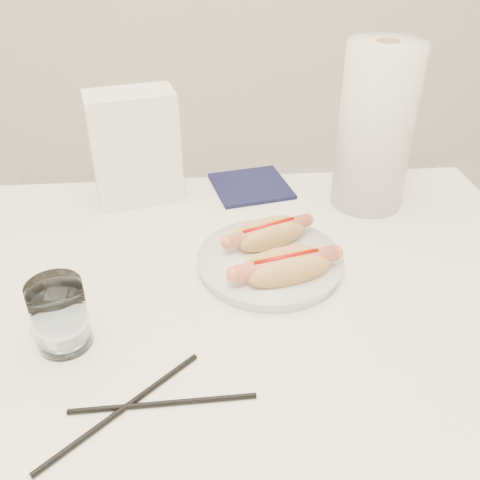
{
  "coord_description": "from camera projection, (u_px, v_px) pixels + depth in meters",
  "views": [
    {
      "loc": [
        0.03,
        -0.62,
        1.26
      ],
      "look_at": [
        0.09,
        0.05,
        0.82
      ],
      "focal_mm": 39.68,
      "sensor_mm": 36.0,
      "label": 1
    }
  ],
  "objects": [
    {
      "name": "navy_napkin",
      "position": [
        251.0,
        186.0,
        1.08
      ],
      "size": [
        0.17,
        0.17,
        0.01
      ],
      "primitive_type": "cube",
      "rotation": [
        0.0,
        0.0,
        0.19
      ],
      "color": "#101334",
      "rests_on": "table"
    },
    {
      "name": "water_glass",
      "position": [
        60.0,
        315.0,
        0.69
      ],
      "size": [
        0.07,
        0.07,
        0.1
      ],
      "primitive_type": "cylinder",
      "color": "white",
      "rests_on": "table"
    },
    {
      "name": "hotdog_left",
      "position": [
        269.0,
        234.0,
        0.87
      ],
      "size": [
        0.15,
        0.1,
        0.04
      ],
      "rotation": [
        0.0,
        0.0,
        0.39
      ],
      "color": "tan",
      "rests_on": "plate"
    },
    {
      "name": "chopstick_far",
      "position": [
        163.0,
        404.0,
        0.62
      ],
      "size": [
        0.22,
        0.01,
        0.01
      ],
      "primitive_type": "cylinder",
      "rotation": [
        0.0,
        1.57,
        0.02
      ],
      "color": "black",
      "rests_on": "table"
    },
    {
      "name": "hotdog_right",
      "position": [
        286.0,
        267.0,
        0.79
      ],
      "size": [
        0.16,
        0.09,
        0.04
      ],
      "rotation": [
        0.0,
        0.0,
        0.25
      ],
      "color": "tan",
      "rests_on": "plate"
    },
    {
      "name": "paper_towel_roll",
      "position": [
        375.0,
        128.0,
        0.95
      ],
      "size": [
        0.18,
        0.18,
        0.3
      ],
      "primitive_type": "cylinder",
      "rotation": [
        0.0,
        0.0,
        0.4
      ],
      "color": "silver",
      "rests_on": "table"
    },
    {
      "name": "plate",
      "position": [
        270.0,
        263.0,
        0.85
      ],
      "size": [
        0.28,
        0.28,
        0.02
      ],
      "primitive_type": "cylinder",
      "rotation": [
        0.0,
        0.0,
        0.3
      ],
      "color": "white",
      "rests_on": "table"
    },
    {
      "name": "napkin_box",
      "position": [
        135.0,
        148.0,
        0.99
      ],
      "size": [
        0.17,
        0.12,
        0.21
      ],
      "primitive_type": "cube",
      "rotation": [
        0.0,
        0.0,
        0.23
      ],
      "color": "white",
      "rests_on": "table"
    },
    {
      "name": "table",
      "position": [
        185.0,
        329.0,
        0.82
      ],
      "size": [
        1.2,
        0.8,
        0.75
      ],
      "color": "white",
      "rests_on": "ground"
    },
    {
      "name": "chopstick_near",
      "position": [
        122.0,
        409.0,
        0.62
      ],
      "size": [
        0.18,
        0.16,
        0.01
      ],
      "primitive_type": "cylinder",
      "rotation": [
        0.0,
        1.57,
        0.73
      ],
      "color": "black",
      "rests_on": "table"
    }
  ]
}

